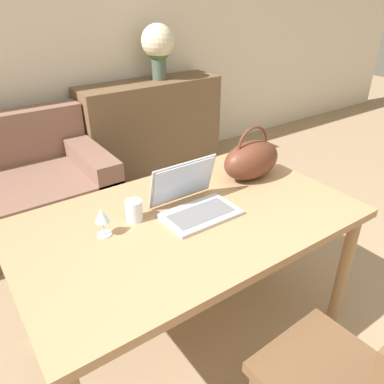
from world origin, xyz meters
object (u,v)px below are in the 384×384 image
at_px(laptop, 191,199).
at_px(flower_vase, 158,46).
at_px(drinking_glass, 134,211).
at_px(wine_glass, 102,217).
at_px(handbag, 251,160).
at_px(chair, 353,380).

relative_size(laptop, flower_vase, 0.71).
xyz_separation_m(drinking_glass, wine_glass, (-0.16, -0.03, 0.04)).
bearing_deg(handbag, laptop, -168.60).
height_order(drinking_glass, handbag, handbag).
relative_size(chair, drinking_glass, 9.24).
bearing_deg(laptop, wine_glass, 173.87).
height_order(chair, handbag, handbag).
height_order(laptop, flower_vase, flower_vase).
distance_m(wine_glass, handbag, 0.87).
distance_m(chair, flower_vase, 2.98).
relative_size(laptop, handbag, 1.00).
bearing_deg(drinking_glass, wine_glass, -169.18).
xyz_separation_m(chair, drinking_glass, (-0.31, 0.96, 0.29)).
bearing_deg(handbag, wine_glass, -176.90).
height_order(chair, wine_glass, chair).
bearing_deg(laptop, handbag, 11.40).
bearing_deg(handbag, chair, -112.71).
bearing_deg(flower_vase, handbag, -105.39).
xyz_separation_m(chair, flower_vase, (0.90, 2.76, 0.70)).
relative_size(laptop, drinking_glass, 3.51).
distance_m(handbag, flower_vase, 1.88).
relative_size(chair, wine_glass, 7.08).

